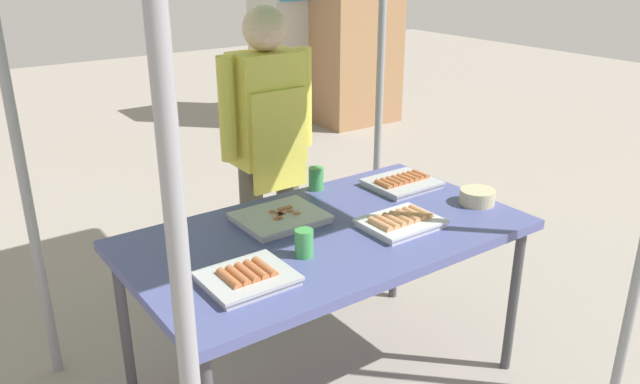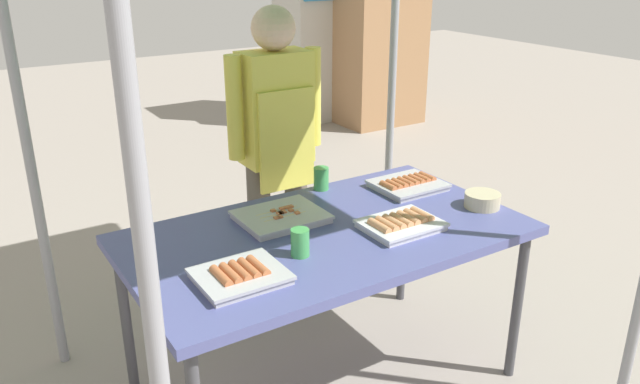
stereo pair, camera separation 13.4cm
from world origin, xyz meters
name	(u,v)px [view 2 (the right image)]	position (x,y,z in m)	size (l,w,h in m)	color
ground_plane	(326,383)	(0.00, 0.00, 0.00)	(18.00, 18.00, 0.00)	gray
stall_table	(327,242)	(0.00, 0.00, 0.70)	(1.60, 0.90, 0.75)	#4C518C
tray_grilled_sausages	(401,224)	(0.26, -0.15, 0.77)	(0.31, 0.24, 0.05)	silver
tray_meat_skewers	(281,217)	(-0.11, 0.18, 0.77)	(0.35, 0.29, 0.04)	#ADADB2
tray_pork_links	(240,275)	(-0.47, -0.18, 0.77)	(0.30, 0.26, 0.05)	#ADADB2
tray_spring_rolls	(408,184)	(0.58, 0.19, 0.77)	(0.31, 0.27, 0.05)	#ADADB2
condiment_bowl	(482,200)	(0.71, -0.16, 0.78)	(0.16, 0.16, 0.06)	#BFB28C
drink_cup_near_edge	(321,179)	(0.23, 0.40, 0.80)	(0.07, 0.07, 0.11)	#3F994C
drink_cup_by_wok	(300,243)	(-0.20, -0.13, 0.80)	(0.07, 0.07, 0.11)	#3F994C
vendor_woman	(276,137)	(0.19, 0.76, 0.92)	(0.52, 0.23, 1.56)	#595147
neighbor_stall_left	(376,28)	(2.88, 3.51, 1.00)	(0.86, 0.78, 1.99)	#9E724C
neighbor_stall_right	(316,33)	(2.44, 3.99, 0.92)	(0.75, 0.64, 1.84)	#B7B2A8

